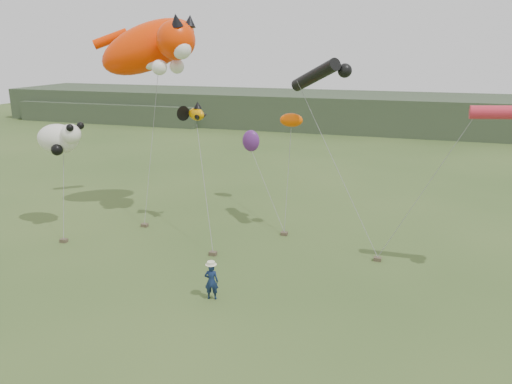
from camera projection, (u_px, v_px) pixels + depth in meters
The scene contains 9 objects.
ground at pixel (199, 297), 19.71m from camera, with size 120.00×120.00×0.00m, color #385123.
headland at pixel (323, 111), 60.97m from camera, with size 90.00×13.00×4.00m.
festival_attendant at pixel (211, 281), 19.38m from camera, with size 0.54×0.36×1.48m, color #122246.
sandbag_anchors at pixel (213, 242), 25.07m from camera, with size 15.65×4.58×0.17m.
cat_kite at pixel (154, 46), 26.88m from camera, with size 7.19×4.80×4.28m.
fish_kite at pixel (191, 113), 25.90m from camera, with size 2.16×1.43×1.04m.
tube_kites at pixel (387, 87), 22.14m from camera, with size 11.31×5.10×2.30m.
panda_kite at pixel (60, 138), 25.80m from camera, with size 2.70×1.75×1.68m.
misc_kites at pixel (264, 134), 29.01m from camera, with size 4.63×4.62×2.99m.
Camera 1 is at (7.50, -16.24, 9.53)m, focal length 35.00 mm.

